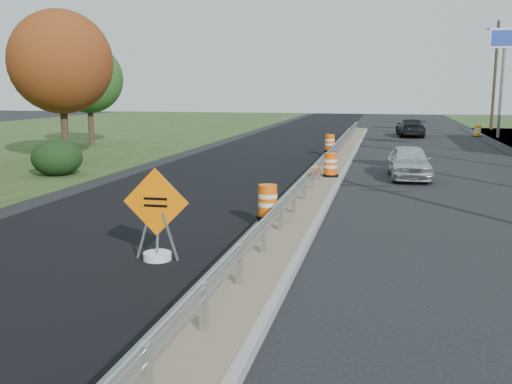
% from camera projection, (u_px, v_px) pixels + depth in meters
% --- Properties ---
extents(ground, '(140.00, 140.00, 0.00)m').
position_uv_depth(ground, '(294.00, 220.00, 15.82)').
color(ground, black).
rests_on(ground, ground).
extents(milled_overlay, '(7.20, 120.00, 0.01)m').
position_uv_depth(milled_overlay, '(234.00, 168.00, 26.38)').
color(milled_overlay, black).
rests_on(milled_overlay, ground).
extents(median, '(1.60, 55.00, 0.23)m').
position_uv_depth(median, '(324.00, 175.00, 23.48)').
color(median, gray).
rests_on(median, ground).
extents(guardrail, '(0.10, 46.15, 0.72)m').
position_uv_depth(guardrail, '(327.00, 157.00, 24.33)').
color(guardrail, silver).
rests_on(guardrail, median).
extents(pylon_sign_north, '(2.20, 0.30, 7.90)m').
position_uv_depth(pylon_sign_north, '(504.00, 48.00, 41.14)').
color(pylon_sign_north, slate).
rests_on(pylon_sign_north, ground).
extents(utility_pole_north, '(1.90, 0.26, 9.40)m').
position_uv_depth(utility_pole_north, '(495.00, 73.00, 49.83)').
color(utility_pole_north, '#473523').
rests_on(utility_pole_north, ground).
extents(hedge_north, '(2.09, 2.09, 1.52)m').
position_uv_depth(hedge_north, '(57.00, 158.00, 23.85)').
color(hedge_north, black).
rests_on(hedge_north, ground).
extents(tree_near_red, '(4.95, 4.95, 7.35)m').
position_uv_depth(tree_near_red, '(61.00, 62.00, 27.40)').
color(tree_near_red, '#473523').
rests_on(tree_near_red, ground).
extents(tree_near_back, '(4.29, 4.29, 6.37)m').
position_uv_depth(tree_near_back, '(89.00, 79.00, 35.84)').
color(tree_near_back, '#473523').
rests_on(tree_near_back, ground).
extents(caution_sign, '(1.44, 0.60, 1.99)m').
position_uv_depth(caution_sign, '(157.00, 237.00, 12.07)').
color(caution_sign, white).
rests_on(caution_sign, ground).
extents(barrel_median_near, '(0.61, 0.61, 0.90)m').
position_uv_depth(barrel_median_near, '(268.00, 202.00, 14.97)').
color(barrel_median_near, black).
rests_on(barrel_median_near, median).
extents(barrel_median_mid, '(0.62, 0.62, 0.92)m').
position_uv_depth(barrel_median_mid, '(331.00, 165.00, 22.17)').
color(barrel_median_mid, black).
rests_on(barrel_median_mid, median).
extents(barrel_median_far, '(0.64, 0.64, 0.94)m').
position_uv_depth(barrel_median_far, '(330.00, 143.00, 30.92)').
color(barrel_median_far, black).
rests_on(barrel_median_far, median).
extents(barrel_shoulder_far, '(0.59, 0.59, 0.87)m').
position_uv_depth(barrel_shoulder_far, '(478.00, 131.00, 43.42)').
color(barrel_shoulder_far, black).
rests_on(barrel_shoulder_far, ground).
extents(car_silver, '(1.85, 4.05, 1.35)m').
position_uv_depth(car_silver, '(409.00, 162.00, 23.19)').
color(car_silver, silver).
rests_on(car_silver, ground).
extents(car_dark_far, '(2.22, 4.87, 1.38)m').
position_uv_depth(car_dark_far, '(410.00, 127.00, 43.64)').
color(car_dark_far, black).
rests_on(car_dark_far, ground).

